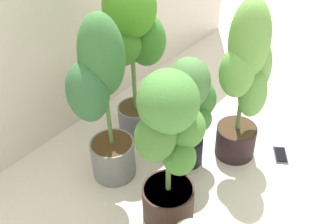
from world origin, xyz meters
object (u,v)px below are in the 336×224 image
Objects in this scene: potted_plant_back_left at (102,100)px; cell_phone at (281,155)px; potted_plant_front_left at (170,144)px; potted_plant_front_right at (246,80)px; potted_plant_center at (188,106)px; potted_plant_back_center at (132,40)px.

cell_phone is at bearing -43.76° from potted_plant_back_left.
potted_plant_front_right is (0.58, -0.04, 0.04)m from potted_plant_front_left.
potted_plant_front_right is at bearing -1.76° from cell_phone.
potted_plant_front_left is 0.89m from cell_phone.
potted_plant_front_right is (0.23, -0.19, 0.12)m from potted_plant_center.
potted_plant_front_left reaches higher than cell_phone.
potted_plant_back_center is at bearing -11.18° from cell_phone.
cell_phone is at bearing -48.37° from potted_plant_center.
potted_plant_back_left is at bearing 88.06° from potted_plant_front_left.
cell_phone is (0.37, -0.41, -0.38)m from potted_plant_center.
potted_plant_center is 0.39m from potted_plant_front_left.
potted_plant_back_center is (0.04, 0.39, 0.23)m from potted_plant_center.
cell_phone is at bearing -19.94° from potted_plant_front_left.
potted_plant_front_left is at bearing 176.10° from potted_plant_front_right.
potted_plant_center is 0.68× the size of potted_plant_back_center.
potted_plant_back_center is at bearing 19.53° from potted_plant_back_left.
potted_plant_front_left is 0.69m from potted_plant_back_center.
potted_plant_front_left is 0.59m from potted_plant_front_right.
potted_plant_back_center reaches higher than cell_phone.
potted_plant_back_center reaches higher than potted_plant_front_left.
potted_plant_back_left is (-0.38, -0.13, -0.12)m from potted_plant_back_center.
potted_plant_front_right reaches higher than potted_plant_center.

